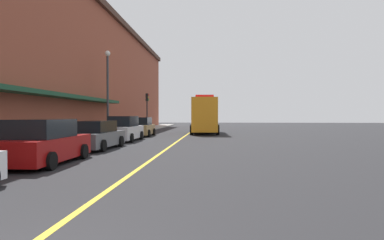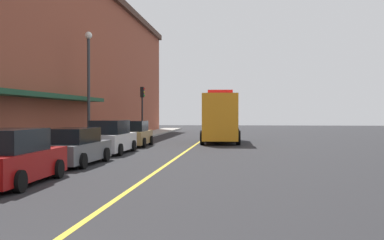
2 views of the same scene
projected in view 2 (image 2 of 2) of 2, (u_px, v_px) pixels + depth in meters
The scene contains 12 objects.
ground_plane at pixel (191, 148), 30.30m from camera, with size 112.00×112.00×0.00m, color #232326.
sidewalk_left at pixel (95, 146), 30.93m from camera, with size 2.40×70.00×0.15m, color #9E9B93.
lane_center_stripe at pixel (191, 148), 30.30m from camera, with size 0.16×70.00×0.01m, color gold.
parked_car_1 at pixel (10, 159), 14.75m from camera, with size 2.20×4.83×1.73m.
parked_car_2 at pixel (74, 147), 20.41m from camera, with size 2.09×4.84×1.58m.
parked_car_3 at pixel (111, 138), 26.18m from camera, with size 2.00×4.82×1.82m.
parked_car_4 at pixel (134, 134), 31.85m from camera, with size 2.11×4.33×1.70m.
utility_truck at pixel (221, 118), 35.85m from camera, with size 2.97×7.87×3.81m.
parking_meter_1 at pixel (118, 130), 33.23m from camera, with size 0.14×0.18×1.33m.
parking_meter_2 at pixel (72, 136), 24.20m from camera, with size 0.14×0.18×1.33m.
street_lamp_left at pixel (89, 77), 28.77m from camera, with size 0.44×0.44×6.94m.
traffic_light_near at pixel (142, 102), 41.15m from camera, with size 0.38×0.36×4.30m.
Camera 2 is at (3.19, -5.10, 2.22)m, focal length 44.89 mm.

